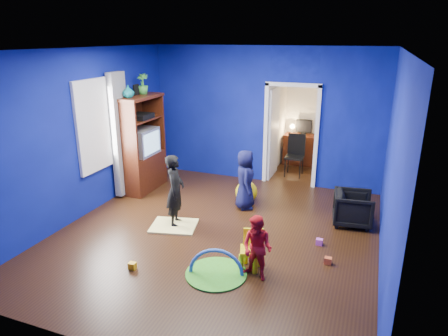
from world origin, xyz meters
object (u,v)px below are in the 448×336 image
at_px(crt_tv, 142,142).
at_px(kid_chair, 250,252).
at_px(folding_chair, 294,156).
at_px(hopper_ball, 246,192).
at_px(armchair, 353,208).
at_px(play_mat, 216,274).
at_px(vase, 128,91).
at_px(study_desk, 302,149).
at_px(child_navy, 245,180).
at_px(toddler_red, 257,248).
at_px(child_black, 175,191).
at_px(tv_armoire, 141,144).

height_order(crt_tv, kid_chair, crt_tv).
bearing_deg(folding_chair, hopper_ball, -106.09).
height_order(armchair, play_mat, armchair).
height_order(vase, hopper_ball, vase).
distance_m(armchair, vase, 4.62).
distance_m(kid_chair, study_desk, 5.03).
bearing_deg(child_navy, hopper_ball, -10.42).
bearing_deg(play_mat, folding_chair, 87.84).
bearing_deg(study_desk, hopper_ball, -100.81).
relative_size(child_navy, folding_chair, 1.22).
bearing_deg(folding_chair, kid_chair, -86.95).
distance_m(toddler_red, folding_chair, 4.28).
bearing_deg(child_navy, child_black, 119.29).
bearing_deg(child_black, armchair, -83.67).
bearing_deg(study_desk, toddler_red, -85.98).
relative_size(vase, study_desk, 0.26).
xyz_separation_m(armchair, toddler_red, (-1.07, -2.13, 0.16)).
height_order(child_black, child_navy, child_black).
distance_m(tv_armoire, study_desk, 4.09).
height_order(tv_armoire, hopper_ball, tv_armoire).
bearing_deg(play_mat, crt_tv, 136.83).
bearing_deg(child_navy, study_desk, -30.78).
distance_m(toddler_red, vase, 4.12).
height_order(child_navy, study_desk, child_navy).
distance_m(study_desk, folding_chair, 0.96).
relative_size(child_navy, hopper_ball, 2.63).
relative_size(tv_armoire, kid_chair, 3.92).
relative_size(tv_armoire, study_desk, 2.23).
xyz_separation_m(vase, play_mat, (2.65, -2.15, -2.07)).
xyz_separation_m(play_mat, folding_chair, (0.17, 4.39, 0.45)).
height_order(vase, study_desk, vase).
bearing_deg(tv_armoire, hopper_ball, 1.34).
distance_m(child_navy, toddler_red, 2.30).
bearing_deg(hopper_ball, child_navy, -78.69).
bearing_deg(vase, kid_chair, -31.08).
distance_m(child_navy, hopper_ball, 0.43).
xyz_separation_m(child_navy, study_desk, (0.49, 3.09, -0.19)).
height_order(vase, tv_armoire, vase).
xyz_separation_m(toddler_red, kid_chair, (-0.15, 0.20, -0.20)).
bearing_deg(folding_chair, armchair, -55.95).
relative_size(child_black, crt_tv, 1.77).
xyz_separation_m(tv_armoire, study_desk, (2.82, 2.90, -0.60)).
distance_m(child_navy, crt_tv, 2.34).
relative_size(child_black, toddler_red, 1.39).
bearing_deg(child_black, vase, 41.16).
bearing_deg(vase, child_navy, 2.54).
bearing_deg(play_mat, kid_chair, 40.13).
bearing_deg(vase, folding_chair, 38.40).
distance_m(child_black, crt_tv, 1.95).
bearing_deg(crt_tv, armchair, -2.67).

